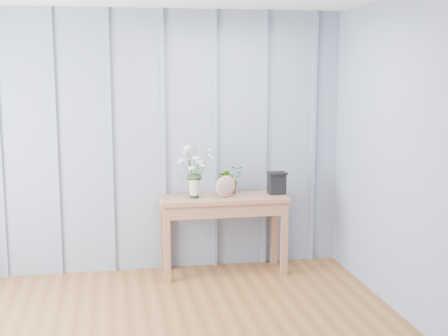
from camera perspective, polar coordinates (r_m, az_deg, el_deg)
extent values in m
cube|color=gray|center=(5.98, -7.98, 2.31)|extent=(4.00, 0.01, 2.50)
cube|color=#B5B5BA|center=(6.02, -0.96, 4.36)|extent=(0.03, 0.01, 0.10)
cube|color=gray|center=(5.99, -15.17, 2.09)|extent=(0.04, 0.03, 2.50)
cube|color=gray|center=(5.97, -10.38, 2.23)|extent=(0.04, 0.03, 2.50)
cube|color=gray|center=(5.99, -5.59, 2.37)|extent=(0.04, 0.03, 2.50)
cube|color=gray|center=(6.05, -0.86, 2.48)|extent=(0.04, 0.03, 2.50)
cube|color=gray|center=(6.15, 3.73, 2.58)|extent=(0.04, 0.03, 2.50)
cube|color=gray|center=(6.30, 8.16, 2.65)|extent=(0.04, 0.03, 2.50)
cube|color=#8E5C3F|center=(5.91, -0.09, -2.79)|extent=(1.20, 0.45, 0.04)
cube|color=#8E5C3F|center=(5.93, -0.09, -3.55)|extent=(1.13, 0.42, 0.12)
cube|color=#8E5C3F|center=(5.76, -5.24, -7.02)|extent=(0.06, 0.06, 0.71)
cube|color=#8E5C3F|center=(5.95, 5.52, -6.47)|extent=(0.06, 0.06, 0.71)
cube|color=#8E5C3F|center=(6.10, -5.56, -6.08)|extent=(0.06, 0.06, 0.71)
cube|color=#8E5C3F|center=(6.29, 4.62, -5.60)|extent=(0.06, 0.06, 0.71)
cylinder|color=black|center=(5.83, -2.72, -2.51)|extent=(0.08, 0.08, 0.05)
cone|color=beige|center=(5.82, -2.73, -1.77)|extent=(0.15, 0.15, 0.19)
ellipsoid|color=#1A3317|center=(5.80, -2.73, -0.86)|extent=(0.15, 0.12, 0.08)
imported|color=#1A3317|center=(6.02, 0.55, -1.04)|extent=(0.29, 0.26, 0.28)
ellipsoid|color=brown|center=(5.83, 0.13, -1.71)|extent=(0.22, 0.13, 0.21)
cube|color=black|center=(6.02, 4.86, -1.48)|extent=(0.16, 0.12, 0.19)
cube|color=black|center=(6.00, 4.87, -0.47)|extent=(0.18, 0.14, 0.02)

